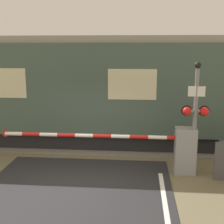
# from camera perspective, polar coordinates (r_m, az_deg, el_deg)

# --- Properties ---
(ground_plane) EXTENTS (80.00, 80.00, 0.00)m
(ground_plane) POSITION_cam_1_polar(r_m,az_deg,el_deg) (8.60, -6.17, -13.30)
(ground_plane) COLOR #6B6047
(track_bed) EXTENTS (36.00, 3.20, 0.13)m
(track_bed) POSITION_cam_1_polar(r_m,az_deg,el_deg) (12.28, -2.51, -5.29)
(track_bed) COLOR slate
(track_bed) RESTS_ON ground_plane
(train) EXTENTS (16.05, 2.73, 4.01)m
(train) POSITION_cam_1_polar(r_m,az_deg,el_deg) (12.63, -16.64, 4.12)
(train) COLOR black
(train) RESTS_ON ground_plane
(crossing_barrier) EXTENTS (5.78, 0.44, 1.37)m
(crossing_barrier) POSITION_cam_1_polar(r_m,az_deg,el_deg) (9.28, 10.69, -6.55)
(crossing_barrier) COLOR gray
(crossing_barrier) RESTS_ON ground_plane
(signal_post) EXTENTS (0.78, 0.26, 3.25)m
(signal_post) POSITION_cam_1_polar(r_m,az_deg,el_deg) (8.95, 14.99, -0.15)
(signal_post) COLOR gray
(signal_post) RESTS_ON ground_plane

